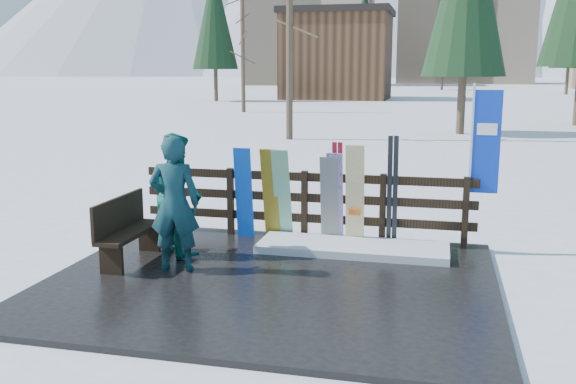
% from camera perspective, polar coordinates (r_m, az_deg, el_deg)
% --- Properties ---
extents(ground, '(700.00, 700.00, 0.00)m').
position_cam_1_polar(ground, '(8.83, -1.54, -8.22)').
color(ground, white).
rests_on(ground, ground).
extents(deck, '(6.00, 5.00, 0.08)m').
position_cam_1_polar(deck, '(8.82, -1.54, -7.98)').
color(deck, black).
rests_on(deck, ground).
extents(fence, '(5.60, 0.10, 1.15)m').
position_cam_1_polar(fence, '(10.71, 1.48, -0.72)').
color(fence, black).
rests_on(fence, deck).
extents(snow_patch, '(2.95, 1.00, 0.12)m').
position_cam_1_polar(snow_patch, '(10.12, 5.77, -4.94)').
color(snow_patch, white).
rests_on(snow_patch, deck).
extents(bench, '(0.41, 1.50, 0.97)m').
position_cam_1_polar(bench, '(9.73, -14.21, -3.10)').
color(bench, black).
rests_on(bench, deck).
extents(snowboard_0, '(0.29, 0.22, 1.54)m').
position_cam_1_polar(snowboard_0, '(10.72, -3.94, -0.11)').
color(snowboard_0, blue).
rests_on(snowboard_0, deck).
extents(snowboard_1, '(0.28, 0.43, 1.55)m').
position_cam_1_polar(snowboard_1, '(10.55, -0.52, -0.26)').
color(snowboard_1, silver).
rests_on(snowboard_1, deck).
extents(snowboard_2, '(0.26, 0.39, 1.55)m').
position_cam_1_polar(snowboard_2, '(10.60, -1.57, -0.20)').
color(snowboard_2, yellow).
rests_on(snowboard_2, deck).
extents(snowboard_3, '(0.26, 0.29, 1.51)m').
position_cam_1_polar(snowboard_3, '(10.38, 4.20, -0.58)').
color(snowboard_3, silver).
rests_on(snowboard_3, deck).
extents(snowboard_4, '(0.30, 0.28, 1.44)m').
position_cam_1_polar(snowboard_4, '(10.40, 3.72, -0.73)').
color(snowboard_4, black).
rests_on(snowboard_4, deck).
extents(snowboard_5, '(0.30, 0.21, 1.64)m').
position_cam_1_polar(snowboard_5, '(10.32, 5.96, -0.31)').
color(snowboard_5, white).
rests_on(snowboard_5, deck).
extents(ski_pair_a, '(0.17, 0.30, 1.68)m').
position_cam_1_polar(ski_pair_a, '(10.42, 4.46, -0.06)').
color(ski_pair_a, '#B7162B').
rests_on(ski_pair_a, deck).
extents(ski_pair_b, '(0.17, 0.21, 1.80)m').
position_cam_1_polar(ski_pair_b, '(10.32, 9.26, 0.05)').
color(ski_pair_b, black).
rests_on(ski_pair_b, deck).
extents(rental_flag, '(0.45, 0.04, 2.60)m').
position_cam_1_polar(rental_flag, '(10.40, 16.91, 3.76)').
color(rental_flag, silver).
rests_on(rental_flag, deck).
extents(person_front, '(0.77, 0.58, 1.92)m').
position_cam_1_polar(person_front, '(9.10, -10.08, -1.03)').
color(person_front, '#17544D').
rests_on(person_front, deck).
extents(person_back, '(1.15, 1.10, 1.87)m').
position_cam_1_polar(person_back, '(9.91, -9.90, -0.19)').
color(person_back, '#065648').
rests_on(person_back, deck).
extents(resort_buildings, '(73.00, 87.60, 22.60)m').
position_cam_1_polar(resort_buildings, '(123.67, 13.29, 13.81)').
color(resort_buildings, tan).
rests_on(resort_buildings, ground).
extents(trees, '(42.21, 68.62, 13.69)m').
position_cam_1_polar(trees, '(55.44, 16.50, 13.56)').
color(trees, '#382B1E').
rests_on(trees, ground).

